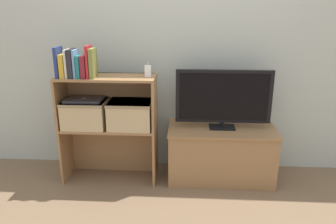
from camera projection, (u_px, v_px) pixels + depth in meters
name	position (u px, v px, depth m)	size (l,w,h in m)	color
ground_plane	(167.00, 188.00, 2.80)	(16.00, 16.00, 0.00)	brown
wall_back	(170.00, 40.00, 2.90)	(10.00, 0.05, 2.40)	#B2BCB2
tv_stand	(220.00, 153.00, 2.92)	(0.93, 0.47, 0.47)	olive
tv	(223.00, 98.00, 2.76)	(0.81, 0.14, 0.51)	black
bookshelf_lower_tier	(112.00, 143.00, 2.94)	(0.82, 0.31, 0.49)	olive
bookshelf_upper_tier	(109.00, 93.00, 2.79)	(0.82, 0.31, 0.44)	olive
book_navy	(59.00, 62.00, 2.62)	(0.03, 0.15, 0.24)	navy
book_mustard	(64.00, 66.00, 2.63)	(0.04, 0.15, 0.19)	gold
book_ivory	(68.00, 63.00, 2.62)	(0.02, 0.13, 0.22)	silver
book_charcoal	(72.00, 63.00, 2.62)	(0.04, 0.15, 0.23)	#232328
book_skyblue	(76.00, 64.00, 2.62)	(0.02, 0.13, 0.22)	#709ECC
book_teal	(80.00, 66.00, 2.62)	(0.03, 0.14, 0.18)	#1E7075
book_maroon	(85.00, 66.00, 2.62)	(0.04, 0.15, 0.18)	maroon
book_crimson	(89.00, 62.00, 2.60)	(0.02, 0.14, 0.26)	#B22328
book_olive	(93.00, 63.00, 2.61)	(0.03, 0.14, 0.23)	olive
baby_monitor	(148.00, 71.00, 2.66)	(0.05, 0.03, 0.12)	white
storage_basket_left	(85.00, 113.00, 2.78)	(0.37, 0.28, 0.23)	tan
storage_basket_right	(130.00, 113.00, 2.76)	(0.37, 0.28, 0.23)	tan
laptop	(84.00, 99.00, 2.75)	(0.31, 0.21, 0.02)	#2D2D33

